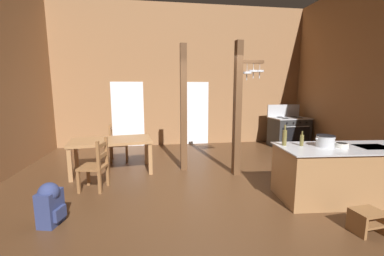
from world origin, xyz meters
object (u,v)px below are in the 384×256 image
(backpack, at_px, (50,203))
(bottle_short_on_counter, at_px, (285,137))
(stove_range, at_px, (289,131))
(step_stool, at_px, (367,219))
(ladderback_chair_near_window, at_px, (117,144))
(mixing_bowl_on_counter, at_px, (342,145))
(dining_table, at_px, (112,143))
(kitchen_island, at_px, (343,173))
(stockpot_on_counter, at_px, (325,141))
(ladderback_chair_by_post, at_px, (96,166))
(bottle_tall_on_counter, at_px, (302,140))

(backpack, relative_size, bottle_short_on_counter, 1.70)
(stove_range, xyz_separation_m, step_stool, (-1.54, -4.65, -0.30))
(ladderback_chair_near_window, height_order, mixing_bowl_on_counter, mixing_bowl_on_counter)
(dining_table, xyz_separation_m, ladderback_chair_near_window, (-0.03, 0.87, -0.20))
(kitchen_island, distance_m, mixing_bowl_on_counter, 0.49)
(step_stool, xyz_separation_m, dining_table, (-3.63, 2.92, 0.47))
(stockpot_on_counter, height_order, bottle_short_on_counter, bottle_short_on_counter)
(bottle_short_on_counter, bearing_deg, ladderback_chair_by_post, 166.92)
(bottle_short_on_counter, bearing_deg, step_stool, -66.53)
(mixing_bowl_on_counter, bearing_deg, ladderback_chair_by_post, 166.01)
(bottle_short_on_counter, bearing_deg, kitchen_island, -15.40)
(ladderback_chair_by_post, xyz_separation_m, stockpot_on_counter, (3.86, -0.94, 0.54))
(ladderback_chair_by_post, distance_m, bottle_short_on_counter, 3.37)
(stockpot_on_counter, height_order, bottle_tall_on_counter, bottle_tall_on_counter)
(stove_range, xyz_separation_m, stockpot_on_counter, (-1.45, -3.62, 0.51))
(kitchen_island, distance_m, stockpot_on_counter, 0.64)
(stove_range, bearing_deg, step_stool, -108.39)
(ladderback_chair_near_window, bearing_deg, bottle_tall_on_counter, -37.83)
(stockpot_on_counter, distance_m, bottle_tall_on_counter, 0.37)
(kitchen_island, bearing_deg, dining_table, 154.06)
(stockpot_on_counter, bearing_deg, dining_table, 153.07)
(bottle_tall_on_counter, height_order, bottle_short_on_counter, bottle_short_on_counter)
(backpack, xyz_separation_m, mixing_bowl_on_counter, (4.44, 0.13, 0.62))
(kitchen_island, height_order, step_stool, kitchen_island)
(step_stool, relative_size, ladderback_chair_near_window, 0.41)
(mixing_bowl_on_counter, relative_size, bottle_tall_on_counter, 0.80)
(ladderback_chair_by_post, height_order, backpack, ladderback_chair_by_post)
(step_stool, height_order, stockpot_on_counter, stockpot_on_counter)
(kitchen_island, distance_m, backpack, 4.53)
(backpack, distance_m, bottle_short_on_counter, 3.68)
(ladderback_chair_near_window, xyz_separation_m, backpack, (-0.45, -2.98, -0.14))
(dining_table, bearing_deg, kitchen_island, -25.94)
(bottle_tall_on_counter, bearing_deg, ladderback_chair_near_window, 142.17)
(dining_table, bearing_deg, bottle_tall_on_counter, -27.70)
(stockpot_on_counter, bearing_deg, ladderback_chair_near_window, 143.64)
(bottle_tall_on_counter, bearing_deg, mixing_bowl_on_counter, -19.17)
(stove_range, bearing_deg, dining_table, -161.55)
(ladderback_chair_by_post, height_order, bottle_tall_on_counter, bottle_tall_on_counter)
(backpack, bearing_deg, kitchen_island, 1.79)
(kitchen_island, xyz_separation_m, backpack, (-4.53, -0.14, -0.13))
(backpack, bearing_deg, mixing_bowl_on_counter, 1.72)
(ladderback_chair_by_post, distance_m, bottle_tall_on_counter, 3.65)
(dining_table, height_order, bottle_tall_on_counter, bottle_tall_on_counter)
(kitchen_island, bearing_deg, bottle_tall_on_counter, 163.81)
(kitchen_island, height_order, stove_range, stove_range)
(stove_range, xyz_separation_m, backpack, (-5.65, -3.84, -0.17))
(ladderback_chair_near_window, xyz_separation_m, ladderback_chair_by_post, (-0.10, -1.83, 0.00))
(ladderback_chair_near_window, height_order, backpack, ladderback_chair_near_window)
(kitchen_island, distance_m, ladderback_chair_by_post, 4.30)
(mixing_bowl_on_counter, bearing_deg, bottle_short_on_counter, 162.63)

